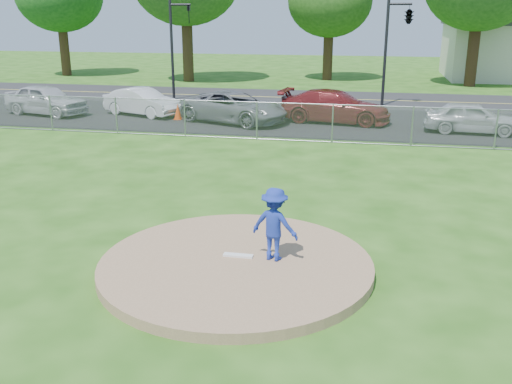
% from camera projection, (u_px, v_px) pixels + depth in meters
% --- Properties ---
extents(ground, '(120.00, 120.00, 0.00)m').
position_uv_depth(ground, '(300.00, 153.00, 20.66)').
color(ground, '#215011').
rests_on(ground, ground).
extents(pitchers_mound, '(5.40, 5.40, 0.20)m').
position_uv_depth(pitchers_mound, '(236.00, 265.00, 11.28)').
color(pitchers_mound, '#916D4F').
rests_on(pitchers_mound, ground).
extents(pitching_rubber, '(0.60, 0.15, 0.04)m').
position_uv_depth(pitching_rubber, '(238.00, 255.00, 11.43)').
color(pitching_rubber, white).
rests_on(pitching_rubber, pitchers_mound).
extents(chain_link_fence, '(40.00, 0.06, 1.50)m').
position_uv_depth(chain_link_fence, '(307.00, 123.00, 22.30)').
color(chain_link_fence, gray).
rests_on(chain_link_fence, ground).
extents(parking_lot, '(50.00, 8.00, 0.01)m').
position_uv_depth(parking_lot, '(317.00, 121.00, 26.73)').
color(parking_lot, black).
rests_on(parking_lot, ground).
extents(street, '(60.00, 7.00, 0.01)m').
position_uv_depth(street, '(330.00, 99.00, 33.74)').
color(street, '#242426').
rests_on(street, ground).
extents(traffic_signal_left, '(1.28, 0.20, 5.60)m').
position_uv_depth(traffic_signal_left, '(175.00, 40.00, 32.53)').
color(traffic_signal_left, black).
rests_on(traffic_signal_left, ground).
extents(traffic_signal_center, '(1.42, 2.48, 5.60)m').
position_uv_depth(traffic_signal_center, '(407.00, 18.00, 29.73)').
color(traffic_signal_center, black).
rests_on(traffic_signal_center, ground).
extents(pitcher, '(1.05, 0.76, 1.47)m').
position_uv_depth(pitcher, '(275.00, 224.00, 11.11)').
color(pitcher, '#1C319C').
rests_on(pitcher, pitchers_mound).
extents(traffic_cone, '(0.39, 0.39, 0.75)m').
position_uv_depth(traffic_cone, '(178.00, 112.00, 27.06)').
color(traffic_cone, '#DC410B').
rests_on(traffic_cone, parking_lot).
extents(parked_car_silver, '(4.64, 2.74, 1.48)m').
position_uv_depth(parked_car_silver, '(46.00, 100.00, 28.25)').
color(parked_car_silver, silver).
rests_on(parked_car_silver, parking_lot).
extents(parked_car_white, '(4.26, 2.71, 1.33)m').
position_uv_depth(parked_car_white, '(142.00, 102.00, 28.08)').
color(parked_car_white, silver).
rests_on(parked_car_white, parking_lot).
extents(parked_car_gray, '(5.59, 4.04, 1.41)m').
position_uv_depth(parked_car_gray, '(234.00, 107.00, 26.22)').
color(parked_car_gray, slate).
rests_on(parked_car_gray, parking_lot).
extents(parked_car_darkred, '(5.32, 2.76, 1.48)m').
position_uv_depth(parked_car_darkred, '(335.00, 106.00, 26.26)').
color(parked_car_darkred, maroon).
rests_on(parked_car_darkred, parking_lot).
extents(parked_car_pearl, '(3.98, 1.87, 1.32)m').
position_uv_depth(parked_car_pearl, '(472.00, 117.00, 23.94)').
color(parked_car_pearl, '#B5B7BA').
rests_on(parked_car_pearl, parking_lot).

